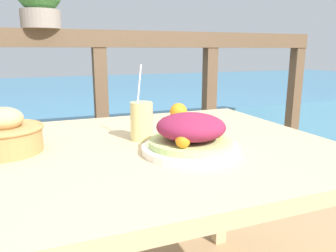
# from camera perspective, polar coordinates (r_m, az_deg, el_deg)

# --- Properties ---
(patio_table) EXTENTS (1.14, 0.95, 0.71)m
(patio_table) POSITION_cam_1_polar(r_m,az_deg,el_deg) (1.07, -2.81, -7.53)
(patio_table) COLOR tan
(patio_table) RESTS_ON ground_plane
(railing_fence) EXTENTS (2.80, 0.08, 1.10)m
(railing_fence) POSITION_cam_1_polar(r_m,az_deg,el_deg) (1.86, -11.61, 5.28)
(railing_fence) COLOR brown
(railing_fence) RESTS_ON ground_plane
(sea_backdrop) EXTENTS (12.00, 4.00, 0.52)m
(sea_backdrop) POSITION_cam_1_polar(r_m,az_deg,el_deg) (4.39, -17.16, 2.88)
(sea_backdrop) COLOR teal
(sea_backdrop) RESTS_ON ground_plane
(salad_plate) EXTENTS (0.28, 0.28, 0.12)m
(salad_plate) POSITION_cam_1_polar(r_m,az_deg,el_deg) (0.95, 3.99, -1.74)
(salad_plate) COLOR white
(salad_plate) RESTS_ON patio_table
(drink_glass) EXTENTS (0.07, 0.07, 0.25)m
(drink_glass) POSITION_cam_1_polar(r_m,az_deg,el_deg) (1.08, -4.64, 0.88)
(drink_glass) COLOR #DBCC7F
(drink_glass) RESTS_ON patio_table
(bread_basket) EXTENTS (0.22, 0.22, 0.13)m
(bread_basket) POSITION_cam_1_polar(r_m,az_deg,el_deg) (1.06, -26.67, -1.33)
(bread_basket) COLOR #AD7F47
(bread_basket) RESTS_ON patio_table
(orange_near_basket) EXTENTS (0.07, 0.07, 0.07)m
(orange_near_basket) POSITION_cam_1_polar(r_m,az_deg,el_deg) (1.38, 1.84, 2.51)
(orange_near_basket) COLOR orange
(orange_near_basket) RESTS_ON patio_table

